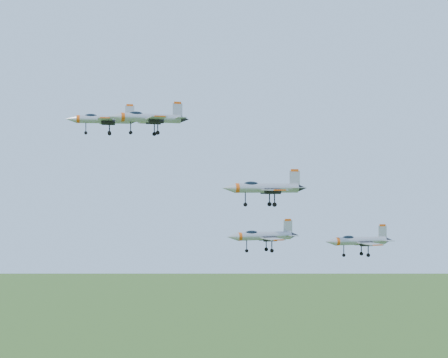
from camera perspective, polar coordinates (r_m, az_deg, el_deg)
name	(u,v)px	position (r m, az deg, el deg)	size (l,w,h in m)	color
jet_lead	(102,119)	(110.01, -11.07, 5.38)	(12.86, 10.75, 3.44)	#9599A1
jet_left_high	(148,118)	(104.37, -6.93, 5.58)	(13.66, 11.23, 3.66)	#9599A1
jet_right_high	(264,188)	(82.39, 3.67, -0.81)	(11.83, 9.79, 3.16)	#9599A1
jet_left_low	(262,236)	(111.48, 3.52, -5.20)	(13.81, 11.36, 3.70)	#9599A1
jet_right_low	(358,241)	(93.76, 12.18, -5.53)	(11.02, 9.05, 2.95)	#9599A1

